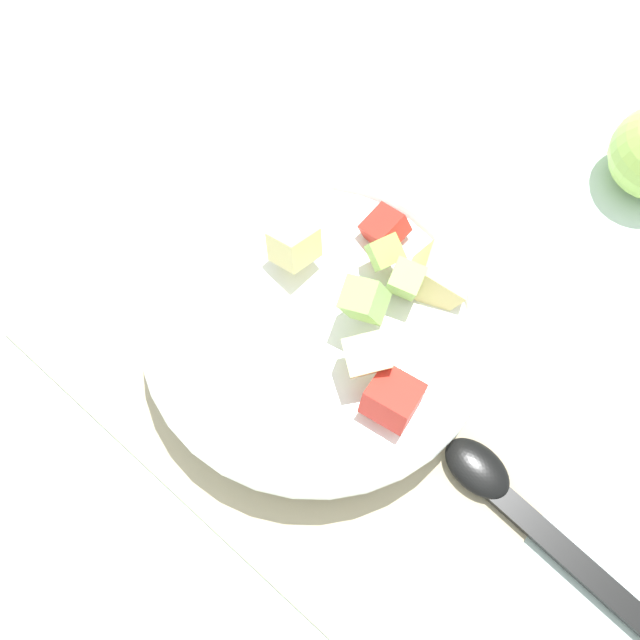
# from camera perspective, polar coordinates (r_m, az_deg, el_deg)

# --- Properties ---
(ground_plane) EXTENTS (2.40, 2.40, 0.00)m
(ground_plane) POSITION_cam_1_polar(r_m,az_deg,el_deg) (0.60, 0.48, -2.40)
(ground_plane) COLOR silver
(placemat) EXTENTS (0.42, 0.33, 0.01)m
(placemat) POSITION_cam_1_polar(r_m,az_deg,el_deg) (0.60, 0.48, -2.30)
(placemat) COLOR tan
(placemat) RESTS_ON ground_plane
(salad_bowl) EXTENTS (0.27, 0.27, 0.10)m
(salad_bowl) POSITION_cam_1_polar(r_m,az_deg,el_deg) (0.57, 0.18, -0.16)
(salad_bowl) COLOR white
(salad_bowl) RESTS_ON placemat
(serving_spoon) EXTENTS (0.24, 0.04, 0.01)m
(serving_spoon) POSITION_cam_1_polar(r_m,az_deg,el_deg) (0.58, 16.13, -14.87)
(serving_spoon) COLOR black
(serving_spoon) RESTS_ON placemat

